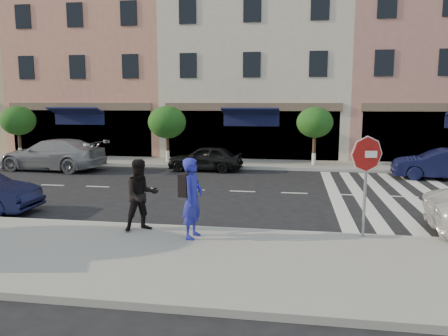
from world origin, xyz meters
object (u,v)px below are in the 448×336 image
at_px(stop_sign, 366,164).
at_px(car_far_left, 53,155).
at_px(photographer, 193,198).
at_px(walker, 141,195).
at_px(car_far_mid, 205,158).
at_px(car_far_right, 442,164).

relative_size(stop_sign, car_far_left, 0.46).
xyz_separation_m(photographer, walker, (-1.45, 0.39, -0.06)).
relative_size(stop_sign, walker, 1.35).
distance_m(car_far_left, car_far_mid, 7.77).
bearing_deg(photographer, stop_sign, -70.81).
relative_size(photographer, car_far_mid, 0.53).
bearing_deg(stop_sign, car_far_left, 140.48).
bearing_deg(car_far_right, car_far_mid, -88.14).
bearing_deg(car_far_left, car_far_right, 95.91).
bearing_deg(walker, car_far_left, 94.38).
height_order(stop_sign, photographer, stop_sign).
xyz_separation_m(stop_sign, car_far_left, (-13.83, 9.44, -1.19)).
height_order(car_far_left, car_far_mid, car_far_left).
bearing_deg(photographer, car_far_left, 52.90).
distance_m(walker, car_far_mid, 10.77).
bearing_deg(walker, car_far_right, 8.13).
distance_m(car_far_mid, car_far_right, 10.96).
distance_m(walker, car_far_right, 14.46).
distance_m(stop_sign, walker, 5.70).
bearing_deg(stop_sign, car_far_right, 58.33).
xyz_separation_m(car_far_left, car_far_right, (18.65, 0.23, -0.10)).
distance_m(photographer, car_far_right, 13.75).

